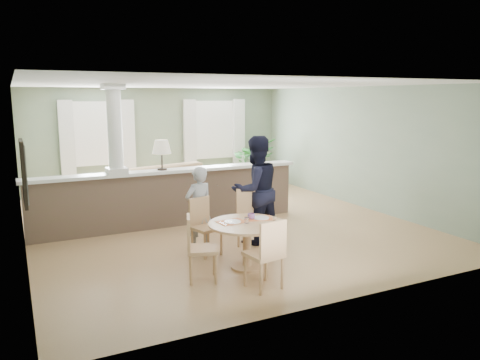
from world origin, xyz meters
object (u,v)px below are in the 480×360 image
chair_far_boy (204,223)px  chair_near (267,251)px  man_person (256,190)px  dining_table (247,232)px  sofa (169,185)px  chair_far_man (251,216)px  chair_side (197,245)px  houseplant (253,162)px  child_person (199,208)px

chair_far_boy → chair_near: size_ratio=0.96×
man_person → dining_table: bearing=50.1°
sofa → chair_far_boy: chair_far_boy is taller
chair_far_man → chair_far_boy: bearing=-177.8°
chair_near → chair_side: (-0.70, 0.69, -0.02)m
houseplant → chair_far_boy: bearing=-125.3°
houseplant → child_person: 5.56m
houseplant → chair_side: houseplant is taller
dining_table → chair_near: 0.83m
chair_far_boy → houseplant: bearing=38.7°
sofa → chair_far_boy: 3.72m
sofa → houseplant: size_ratio=2.15×
chair_side → man_person: (1.50, 1.15, 0.42)m
dining_table → chair_far_man: bearing=59.0°
chair_far_boy → child_person: (0.02, 0.25, 0.19)m
child_person → man_person: (1.00, -0.10, 0.23)m
chair_far_man → child_person: 0.87m
man_person → chair_side: bearing=31.2°
dining_table → man_person: (0.68, 1.02, 0.38)m
chair_side → man_person: man_person is taller
sofa → man_person: size_ratio=1.60×
chair_near → child_person: bearing=-92.6°
dining_table → child_person: size_ratio=0.82×
chair_far_boy → child_person: bearing=70.5°
chair_far_boy → man_person: man_person is taller
chair_far_man → chair_near: 1.71m
sofa → chair_near: 5.37m
chair_far_man → chair_side: bearing=-136.2°
chair_far_man → man_person: bearing=57.6°
chair_far_boy → child_person: child_person is taller
dining_table → chair_far_boy: 0.93m
dining_table → chair_side: size_ratio=1.25×
child_person → sofa: bearing=-112.9°
houseplant → chair_side: (-3.83, -5.71, -0.19)m
chair_near → chair_far_boy: bearing=-91.3°
sofa → chair_side: bearing=-116.9°
sofa → houseplant: houseplant is taller
dining_table → chair_far_boy: chair_far_boy is taller
dining_table → sofa: bearing=86.7°
sofa → child_person: 3.48m
chair_far_boy → child_person: size_ratio=0.66×
houseplant → dining_table: houseplant is taller
chair_side → man_person: bearing=-33.3°
dining_table → chair_near: size_ratio=1.20×
chair_far_man → sofa: bearing=101.8°
chair_far_boy → chair_side: (-0.49, -1.00, 0.00)m
houseplant → chair_far_man: houseplant is taller
dining_table → child_person: child_person is taller
chair_far_boy → chair_side: chair_side is taller
chair_near → man_person: bearing=-121.8°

